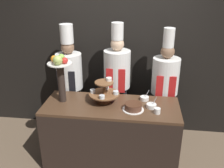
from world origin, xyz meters
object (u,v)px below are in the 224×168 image
Objects in this scene: serving_bowl_near at (151,106)px; fruit_pedestal at (60,71)px; cup_white at (157,111)px; chef_left at (70,80)px; chef_center_left at (117,80)px; cake_round at (133,107)px; tiered_stand at (104,92)px; serving_bowl_far at (144,98)px; chef_center_right at (165,86)px.

fruit_pedestal is at bearing 178.34° from serving_bowl_near.
chef_left is (-1.28, 0.71, 0.05)m from cup_white.
serving_bowl_near is 0.08× the size of chef_center_left.
cake_round is at bearing -7.24° from fruit_pedestal.
tiered_stand is at bearing -102.60° from chef_center_left.
chef_center_right is at bearing 52.27° from serving_bowl_far.
cake_round is 0.15× the size of chef_left.
tiered_stand is 0.78m from chef_left.
tiered_stand is 0.22× the size of chef_left.
cup_white is 0.37m from serving_bowl_far.
fruit_pedestal is at bearing -170.89° from serving_bowl_far.
fruit_pedestal is 1.50m from chef_center_right.
chef_center_right reaches higher than serving_bowl_near.
serving_bowl_near reaches higher than cup_white.
serving_bowl_far is (0.52, 0.12, -0.12)m from tiered_stand.
fruit_pedestal reaches higher than serving_bowl_near.
cup_white is 0.04× the size of chef_center_left.
cake_round is 0.15× the size of chef_center_left.
tiered_stand is 0.55m from serving_bowl_far.
serving_bowl_near is at bearing -108.90° from chef_center_right.
tiered_stand is at bearing 5.04° from fruit_pedestal.
chef_left reaches higher than chef_center_right.
chef_center_left reaches higher than chef_center_right.
cake_round is (0.38, -0.17, -0.11)m from tiered_stand.
serving_bowl_near is 0.09× the size of chef_left.
serving_bowl_far is at bearing -18.02° from chef_left.
chef_center_left is at bearing 112.67° from cake_round.
tiered_stand is 0.50m from chef_center_left.
fruit_pedestal is at bearing -158.35° from chef_center_right.
fruit_pedestal reaches higher than tiered_stand.
chef_center_left is at bearing 128.66° from cup_white.
fruit_pedestal is 4.20× the size of serving_bowl_near.
serving_bowl_far is at bearing 13.34° from tiered_stand.
cake_round is at bearing -33.58° from chef_left.
serving_bowl_near is (1.16, -0.03, -0.39)m from fruit_pedestal.
tiered_stand is 0.22× the size of chef_center_right.
tiered_stand reaches higher than cup_white.
serving_bowl_far is 0.56m from chef_center_left.
tiered_stand is at bearing 162.16° from cup_white.
tiered_stand is 0.72m from cup_white.
chef_center_right is (0.28, 0.37, 0.04)m from serving_bowl_far.
chef_center_right is at bearing 21.65° from fruit_pedestal.
cake_round is at bearing -23.60° from tiered_stand.
cake_round is at bearing -67.33° from chef_center_left.
chef_left is at bearing 146.42° from cake_round.
chef_center_right is (0.69, -0.00, -0.06)m from chef_center_left.
chef_center_right is (0.13, 0.71, 0.03)m from cup_white.
cup_white is at bearing -100.32° from chef_center_right.
serving_bowl_far is (0.14, 0.29, -0.02)m from cake_round.
fruit_pedestal is at bearing 172.76° from cake_round.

